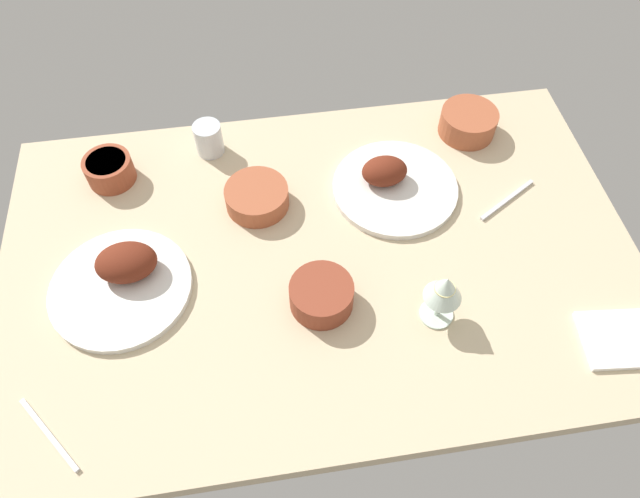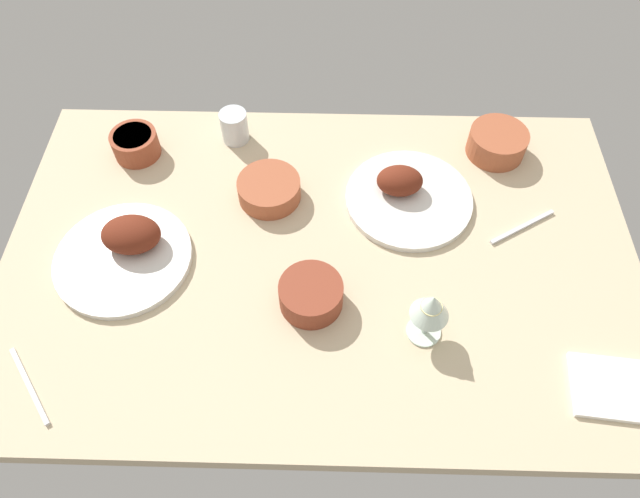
% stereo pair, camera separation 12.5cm
% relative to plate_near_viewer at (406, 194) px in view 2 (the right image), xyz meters
% --- Properties ---
extents(dining_table, '(1.40, 0.90, 0.04)m').
position_rel_plate_near_viewer_xyz_m(dining_table, '(-0.20, -0.16, -0.04)').
color(dining_table, '#C6B28E').
rests_on(dining_table, ground).
extents(plate_near_viewer, '(0.30, 0.30, 0.08)m').
position_rel_plate_near_viewer_xyz_m(plate_near_viewer, '(0.00, 0.00, 0.00)').
color(plate_near_viewer, silver).
rests_on(plate_near_viewer, dining_table).
extents(plate_far_side, '(0.30, 0.30, 0.08)m').
position_rel_plate_near_viewer_xyz_m(plate_far_side, '(-0.62, -0.18, 0.00)').
color(plate_far_side, silver).
rests_on(plate_far_side, dining_table).
extents(bowl_onions, '(0.15, 0.15, 0.05)m').
position_rel_plate_near_viewer_xyz_m(bowl_onions, '(-0.32, -0.00, 0.01)').
color(bowl_onions, '#A35133').
rests_on(bowl_onions, dining_table).
extents(bowl_cream, '(0.14, 0.14, 0.06)m').
position_rel_plate_near_viewer_xyz_m(bowl_cream, '(0.23, 0.16, 0.02)').
color(bowl_cream, '#A35133').
rests_on(bowl_cream, dining_table).
extents(bowl_pasta, '(0.13, 0.13, 0.06)m').
position_rel_plate_near_viewer_xyz_m(bowl_pasta, '(-0.21, -0.28, 0.01)').
color(bowl_pasta, brown).
rests_on(bowl_pasta, dining_table).
extents(bowl_potatoes, '(0.11, 0.11, 0.06)m').
position_rel_plate_near_viewer_xyz_m(bowl_potatoes, '(-0.66, 0.13, 0.02)').
color(bowl_potatoes, brown).
rests_on(bowl_potatoes, dining_table).
extents(wine_glass, '(0.08, 0.08, 0.14)m').
position_rel_plate_near_viewer_xyz_m(wine_glass, '(0.02, -0.35, 0.08)').
color(wine_glass, silver).
rests_on(wine_glass, dining_table).
extents(water_tumbler, '(0.07, 0.07, 0.08)m').
position_rel_plate_near_viewer_xyz_m(water_tumbler, '(-0.42, 0.19, 0.02)').
color(water_tumbler, silver).
rests_on(water_tumbler, dining_table).
extents(folded_napkin, '(0.20, 0.14, 0.01)m').
position_rel_plate_near_viewer_xyz_m(folded_napkin, '(0.38, -0.46, -0.01)').
color(folded_napkin, white).
rests_on(folded_napkin, dining_table).
extents(fork_loose, '(0.16, 0.10, 0.01)m').
position_rel_plate_near_viewer_xyz_m(fork_loose, '(0.26, -0.08, -0.01)').
color(fork_loose, silver).
rests_on(fork_loose, dining_table).
extents(spoon_loose, '(0.12, 0.15, 0.01)m').
position_rel_plate_near_viewer_xyz_m(spoon_loose, '(-0.74, -0.48, -0.01)').
color(spoon_loose, silver).
rests_on(spoon_loose, dining_table).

